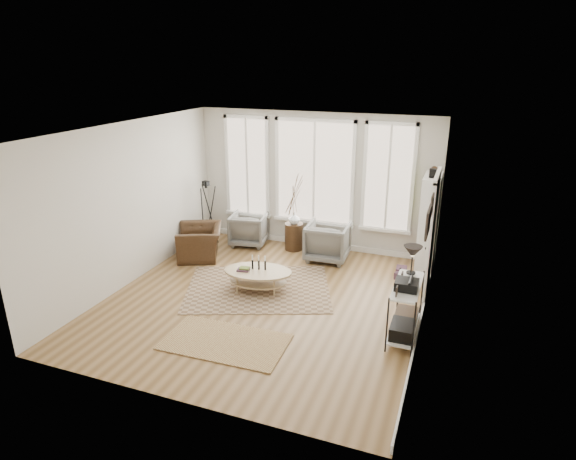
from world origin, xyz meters
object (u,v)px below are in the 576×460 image
at_px(armchair_left, 249,229).
at_px(accent_chair, 200,242).
at_px(armchair_right, 328,242).
at_px(low_shelf, 406,305).
at_px(bookcase, 428,224).
at_px(side_table, 294,214).
at_px(coffee_table, 258,275).

height_order(armchair_left, accent_chair, armchair_left).
distance_m(armchair_right, accent_chair, 2.64).
relative_size(low_shelf, accent_chair, 1.30).
bearing_deg(armchair_left, bookcase, 169.09).
distance_m(armchair_left, side_table, 1.12).
relative_size(side_table, accent_chair, 1.65).
relative_size(armchair_right, side_table, 0.52).
xyz_separation_m(bookcase, side_table, (-2.76, 0.15, -0.16)).
xyz_separation_m(coffee_table, armchair_right, (0.78, 1.79, 0.09)).
height_order(armchair_right, accent_chair, armchair_right).
bearing_deg(coffee_table, low_shelf, -12.76).
bearing_deg(coffee_table, armchair_left, 118.55).
bearing_deg(accent_chair, low_shelf, 44.31).
height_order(armchair_right, side_table, side_table).
bearing_deg(low_shelf, accent_chair, 160.03).
relative_size(armchair_left, side_table, 0.47).
distance_m(bookcase, side_table, 2.77).
bearing_deg(low_shelf, side_table, 135.43).
bearing_deg(bookcase, coffee_table, -144.59).
distance_m(coffee_table, side_table, 2.13).
distance_m(low_shelf, accent_chair, 4.67).
distance_m(bookcase, armchair_left, 3.84).
relative_size(bookcase, accent_chair, 2.06).
relative_size(bookcase, low_shelf, 1.58).
bearing_deg(side_table, armchair_right, -18.58).
distance_m(low_shelf, armchair_left, 4.56).
xyz_separation_m(coffee_table, side_table, (-0.06, 2.07, 0.50)).
bearing_deg(bookcase, armchair_left, 178.75).
distance_m(bookcase, accent_chair, 4.58).
bearing_deg(armchair_left, side_table, 173.83).
xyz_separation_m(coffee_table, armchair_left, (-1.09, 2.00, 0.06)).
bearing_deg(armchair_left, accent_chair, 47.59).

